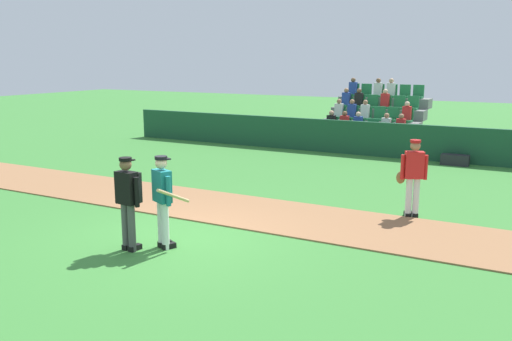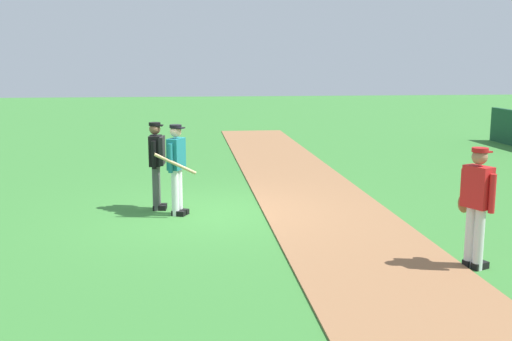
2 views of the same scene
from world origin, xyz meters
name	(u,v)px [view 1 (image 1 of 2)]	position (x,y,z in m)	size (l,w,h in m)	color
ground_plane	(176,240)	(0.00, 0.00, 0.00)	(80.00, 80.00, 0.00)	#387A33
infield_dirt_path	(238,210)	(0.00, 2.45, 0.01)	(28.00, 2.51, 0.03)	#936642
dugout_fence	(356,138)	(0.00, 11.17, 0.62)	(20.00, 0.16, 1.24)	#19472D
stadium_bleachers	(374,127)	(-0.02, 13.46, 0.78)	(3.90, 3.80, 2.70)	slate
batter_teal_jersey	(163,198)	(0.09, -0.47, 0.97)	(0.63, 0.80, 1.76)	white
umpire_home_plate	(128,198)	(-0.39, -0.87, 1.00)	(0.59, 0.33, 1.76)	#4C4C4C
runner_red_jersey	(413,175)	(3.71, 3.81, 0.96)	(0.66, 0.41, 1.76)	silver
equipment_bag	(455,160)	(3.58, 10.72, 0.18)	(0.90, 0.36, 0.36)	#232328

